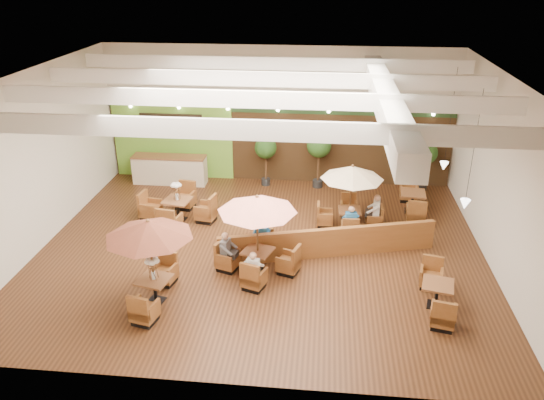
# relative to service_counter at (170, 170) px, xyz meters

# --- Properties ---
(room) EXTENTS (14.04, 14.00, 5.52)m
(room) POSITION_rel_service_counter_xyz_m (4.65, -3.88, 3.05)
(room) COLOR #381E0F
(room) RESTS_ON ground
(service_counter) EXTENTS (3.00, 0.75, 1.18)m
(service_counter) POSITION_rel_service_counter_xyz_m (0.00, 0.00, 0.00)
(service_counter) COLOR beige
(service_counter) RESTS_ON ground
(booth_divider) EXTENTS (6.66, 2.02, 0.95)m
(booth_divider) POSITION_rel_service_counter_xyz_m (6.53, -5.34, -0.11)
(booth_divider) COLOR brown
(booth_divider) RESTS_ON ground
(table_0) EXTENTS (2.29, 2.52, 2.49)m
(table_0) POSITION_rel_service_counter_xyz_m (1.92, -8.25, 1.30)
(table_0) COLOR brown
(table_0) RESTS_ON ground
(table_1) EXTENTS (2.56, 2.56, 2.48)m
(table_1) POSITION_rel_service_counter_xyz_m (4.47, -6.45, 1.12)
(table_1) COLOR brown
(table_1) RESTS_ON ground
(table_2) EXTENTS (2.24, 2.24, 2.31)m
(table_2) POSITION_rel_service_counter_xyz_m (7.24, -3.28, 1.01)
(table_2) COLOR brown
(table_2) RESTS_ON ground
(table_3) EXTENTS (2.76, 2.76, 1.57)m
(table_3) POSITION_rel_service_counter_xyz_m (1.23, -3.35, -0.15)
(table_3) COLOR brown
(table_3) RESTS_ON ground
(table_4) EXTENTS (0.95, 2.47, 0.89)m
(table_4) POSITION_rel_service_counter_xyz_m (9.40, -7.70, -0.24)
(table_4) COLOR brown
(table_4) RESTS_ON ground
(table_5) EXTENTS (0.96, 2.65, 0.98)m
(table_5) POSITION_rel_service_counter_xyz_m (9.56, -1.80, -0.21)
(table_5) COLOR brown
(table_5) RESTS_ON ground
(topiary_0) EXTENTS (0.88, 0.88, 2.05)m
(topiary_0) POSITION_rel_service_counter_xyz_m (3.95, 0.20, 0.94)
(topiary_0) COLOR black
(topiary_0) RESTS_ON ground
(topiary_1) EXTENTS (0.97, 0.97, 2.25)m
(topiary_1) POSITION_rel_service_counter_xyz_m (6.08, 0.20, 1.10)
(topiary_1) COLOR black
(topiary_1) RESTS_ON ground
(topiary_2) EXTENTS (0.89, 0.89, 2.06)m
(topiary_2) POSITION_rel_service_counter_xyz_m (10.24, 0.20, 0.95)
(topiary_2) COLOR black
(topiary_2) RESTS_ON ground
(diner_0) EXTENTS (0.38, 0.33, 0.72)m
(diner_0) POSITION_rel_service_counter_xyz_m (4.47, -7.35, 0.15)
(diner_0) COLOR silver
(diner_0) RESTS_ON ground
(diner_1) EXTENTS (0.41, 0.36, 0.76)m
(diner_1) POSITION_rel_service_counter_xyz_m (4.47, -5.54, 0.16)
(diner_1) COLOR #286EAD
(diner_1) RESTS_ON ground
(diner_2) EXTENTS (0.36, 0.41, 0.77)m
(diner_2) POSITION_rel_service_counter_xyz_m (3.57, -6.45, 0.16)
(diner_2) COLOR slate
(diner_2) RESTS_ON ground
(diner_3) EXTENTS (0.38, 0.33, 0.74)m
(diner_3) POSITION_rel_service_counter_xyz_m (7.24, -4.12, 0.15)
(diner_3) COLOR #286EAD
(diner_3) RESTS_ON ground
(diner_4) EXTENTS (0.34, 0.41, 0.80)m
(diner_4) POSITION_rel_service_counter_xyz_m (8.08, -3.28, 0.18)
(diner_4) COLOR silver
(diner_4) RESTS_ON ground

